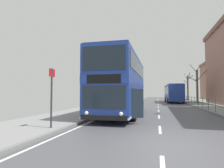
{
  "coord_description": "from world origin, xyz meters",
  "views": [
    {
      "loc": [
        -0.1,
        -6.59,
        1.71
      ],
      "look_at": [
        -3.41,
        7.15,
        2.38
      ],
      "focal_mm": 30.23,
      "sensor_mm": 36.0,
      "label": 1
    }
  ],
  "objects": [
    {
      "name": "bare_tree_far_00",
      "position": [
        6.02,
        34.58,
        2.93
      ],
      "size": [
        1.62,
        2.54,
        5.75
      ],
      "color": "#4C3D2D",
      "rests_on": "ground"
    },
    {
      "name": "double_decker_bus_main",
      "position": [
        -2.76,
        7.71,
        2.32
      ],
      "size": [
        3.32,
        10.28,
        4.43
      ],
      "color": "navy",
      "rests_on": "ground"
    },
    {
      "name": "bare_tree_far_01",
      "position": [
        5.81,
        24.22,
        2.96
      ],
      "size": [
        2.17,
        2.68,
        6.11
      ],
      "color": "brown",
      "rests_on": "ground"
    },
    {
      "name": "ground",
      "position": [
        -0.72,
        -0.0,
        0.04
      ],
      "size": [
        15.8,
        140.0,
        0.2
      ],
      "color": "#4C4C52"
    },
    {
      "name": "pedestrian_railing_far_kerb",
      "position": [
        4.45,
        18.9,
        0.85
      ],
      "size": [
        0.05,
        34.95,
        1.05
      ],
      "color": "#236B4C",
      "rests_on": "ground"
    },
    {
      "name": "bus_stop_sign_near",
      "position": [
        -4.79,
        1.12,
        1.79
      ],
      "size": [
        0.08,
        0.44,
        2.69
      ],
      "color": "#2D2D33",
      "rests_on": "ground"
    },
    {
      "name": "background_bus_far_lane",
      "position": [
        2.74,
        29.51,
        1.73
      ],
      "size": [
        2.79,
        10.76,
        3.18
      ],
      "color": "navy",
      "rests_on": "ground"
    }
  ]
}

